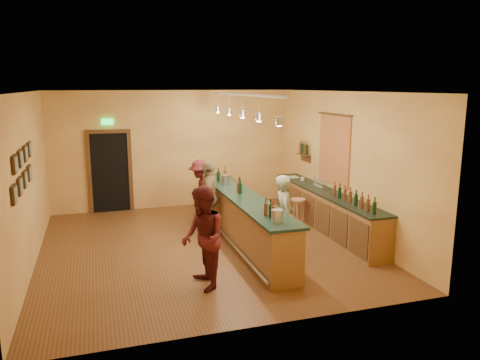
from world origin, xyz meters
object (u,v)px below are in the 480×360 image
object	(u,v)px
tasting_bar	(242,215)
customer_b	(209,198)
customer_a	(203,238)
back_counter	(326,211)
bartender	(285,216)
bar_stool	(298,205)
customer_c	(201,192)

from	to	relation	value
tasting_bar	customer_b	size ratio (longest dim) A/B	3.00
customer_b	customer_a	bearing A→B (deg)	-1.77
back_counter	tasting_bar	bearing A→B (deg)	-175.05
bartender	customer_a	size ratio (longest dim) A/B	0.94
bar_stool	customer_a	bearing A→B (deg)	-138.08
tasting_bar	customer_c	xyz separation A→B (m)	(-0.55, 1.60, 0.19)
bartender	customer_c	size ratio (longest dim) A/B	1.03
customer_a	customer_b	xyz separation A→B (m)	(0.77, 2.77, -0.01)
tasting_bar	bartender	bearing A→B (deg)	-61.06
customer_b	bar_stool	distance (m)	2.13
bar_stool	bartender	bearing A→B (deg)	-122.67
tasting_bar	back_counter	bearing A→B (deg)	4.95
back_counter	bar_stool	world-z (taller)	back_counter
customer_a	customer_b	world-z (taller)	customer_a
bartender	customer_a	xyz separation A→B (m)	(-1.87, -1.01, 0.05)
bartender	customer_b	world-z (taller)	customer_b
back_counter	bartender	distance (m)	1.97
bartender	customer_b	bearing A→B (deg)	47.29
back_counter	customer_b	distance (m)	2.73
tasting_bar	customer_a	bearing A→B (deg)	-123.23
back_counter	tasting_bar	size ratio (longest dim) A/B	0.89
back_counter	bar_stool	xyz separation A→B (m)	(-0.53, 0.39, 0.08)
customer_a	customer_c	distance (m)	3.69
back_counter	bar_stool	bearing A→B (deg)	143.75
customer_a	bar_stool	bearing A→B (deg)	129.47
back_counter	customer_b	size ratio (longest dim) A/B	2.67
customer_c	customer_b	bearing A→B (deg)	-3.23
back_counter	customer_b	xyz separation A→B (m)	(-2.64, 0.58, 0.36)
tasting_bar	bartender	distance (m)	1.16
customer_b	back_counter	bearing A→B (deg)	91.43
back_counter	customer_a	distance (m)	4.07
customer_b	bar_stool	bearing A→B (deg)	98.72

